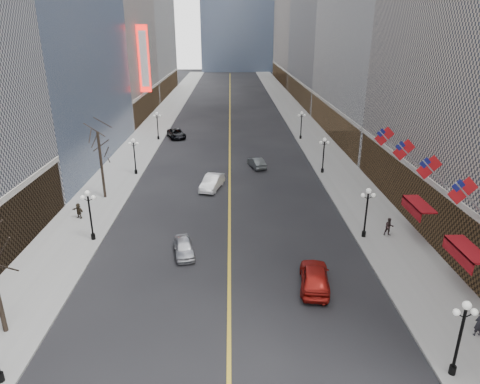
{
  "coord_description": "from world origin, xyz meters",
  "views": [
    {
      "loc": [
        0.21,
        -3.45,
        17.2
      ],
      "look_at": [
        0.67,
        18.12,
        8.97
      ],
      "focal_mm": 32.0,
      "sensor_mm": 36.0,
      "label": 1
    }
  ],
  "objects_px": {
    "car_nb_far": "(176,134)",
    "car_nb_mid": "(212,182)",
    "streetlamp_east_3": "(301,122)",
    "ped_ne_corner": "(479,323)",
    "streetlamp_east_0": "(461,331)",
    "streetlamp_west_2": "(134,153)",
    "streetlamp_east_1": "(367,208)",
    "streetlamp_west_1": "(90,210)",
    "car_sb_far": "(257,163)",
    "streetlamp_west_3": "(157,123)",
    "car_nb_near": "(184,247)",
    "streetlamp_east_2": "(324,151)",
    "car_sb_mid": "(315,277)"
  },
  "relations": [
    {
      "from": "streetlamp_east_3",
      "to": "car_sb_far",
      "type": "distance_m",
      "value": 17.52
    },
    {
      "from": "streetlamp_west_1",
      "to": "streetlamp_west_2",
      "type": "distance_m",
      "value": 18.0
    },
    {
      "from": "streetlamp_east_1",
      "to": "car_nb_far",
      "type": "height_order",
      "value": "streetlamp_east_1"
    },
    {
      "from": "streetlamp_east_3",
      "to": "streetlamp_west_2",
      "type": "relative_size",
      "value": 1.0
    },
    {
      "from": "streetlamp_west_2",
      "to": "ped_ne_corner",
      "type": "height_order",
      "value": "streetlamp_west_2"
    },
    {
      "from": "streetlamp_west_2",
      "to": "car_nb_near",
      "type": "distance_m",
      "value": 22.26
    },
    {
      "from": "streetlamp_west_2",
      "to": "streetlamp_east_1",
      "type": "bearing_deg",
      "value": -37.33
    },
    {
      "from": "streetlamp_east_0",
      "to": "car_nb_mid",
      "type": "bearing_deg",
      "value": 115.67
    },
    {
      "from": "car_nb_mid",
      "to": "car_sb_far",
      "type": "distance_m",
      "value": 9.74
    },
    {
      "from": "car_nb_far",
      "to": "streetlamp_west_3",
      "type": "bearing_deg",
      "value": -169.59
    },
    {
      "from": "car_nb_mid",
      "to": "car_nb_far",
      "type": "height_order",
      "value": "car_nb_mid"
    },
    {
      "from": "streetlamp_west_1",
      "to": "car_sb_far",
      "type": "xyz_separation_m",
      "value": [
        15.38,
        20.69,
        -2.23
      ]
    },
    {
      "from": "streetlamp_east_1",
      "to": "streetlamp_west_2",
      "type": "xyz_separation_m",
      "value": [
        -23.6,
        18.0,
        0.0
      ]
    },
    {
      "from": "car_nb_far",
      "to": "car_sb_far",
      "type": "height_order",
      "value": "car_nb_far"
    },
    {
      "from": "car_sb_mid",
      "to": "streetlamp_east_3",
      "type": "bearing_deg",
      "value": -89.55
    },
    {
      "from": "streetlamp_east_3",
      "to": "car_sb_far",
      "type": "bearing_deg",
      "value": -118.23
    },
    {
      "from": "streetlamp_east_3",
      "to": "car_nb_mid",
      "type": "height_order",
      "value": "streetlamp_east_3"
    },
    {
      "from": "car_nb_near",
      "to": "car_nb_far",
      "type": "bearing_deg",
      "value": 86.08
    },
    {
      "from": "car_sb_far",
      "to": "streetlamp_east_3",
      "type": "bearing_deg",
      "value": -133.55
    },
    {
      "from": "streetlamp_east_2",
      "to": "streetlamp_west_1",
      "type": "height_order",
      "value": "same"
    },
    {
      "from": "streetlamp_east_1",
      "to": "streetlamp_west_1",
      "type": "height_order",
      "value": "same"
    },
    {
      "from": "streetlamp_east_3",
      "to": "car_nb_near",
      "type": "relative_size",
      "value": 1.16
    },
    {
      "from": "car_sb_mid",
      "to": "car_nb_near",
      "type": "bearing_deg",
      "value": -18.77
    },
    {
      "from": "streetlamp_east_3",
      "to": "ped_ne_corner",
      "type": "xyz_separation_m",
      "value": [
        2.95,
        -49.01,
        -1.92
      ]
    },
    {
      "from": "streetlamp_west_3",
      "to": "car_nb_mid",
      "type": "distance_m",
      "value": 25.36
    },
    {
      "from": "car_nb_near",
      "to": "car_nb_mid",
      "type": "relative_size",
      "value": 0.8
    },
    {
      "from": "streetlamp_east_3",
      "to": "streetlamp_west_3",
      "type": "relative_size",
      "value": 1.0
    },
    {
      "from": "streetlamp_west_2",
      "to": "car_nb_mid",
      "type": "height_order",
      "value": "streetlamp_west_2"
    },
    {
      "from": "streetlamp_west_2",
      "to": "ped_ne_corner",
      "type": "distance_m",
      "value": 40.87
    },
    {
      "from": "streetlamp_east_1",
      "to": "car_sb_far",
      "type": "xyz_separation_m",
      "value": [
        -8.22,
        20.69,
        -2.23
      ]
    },
    {
      "from": "streetlamp_east_3",
      "to": "ped_ne_corner",
      "type": "distance_m",
      "value": 49.14
    },
    {
      "from": "streetlamp_west_1",
      "to": "car_nb_near",
      "type": "relative_size",
      "value": 1.16
    },
    {
      "from": "streetlamp_east_2",
      "to": "ped_ne_corner",
      "type": "distance_m",
      "value": 31.21
    },
    {
      "from": "streetlamp_east_2",
      "to": "ped_ne_corner",
      "type": "bearing_deg",
      "value": -84.57
    },
    {
      "from": "streetlamp_west_3",
      "to": "car_nb_near",
      "type": "distance_m",
      "value": 39.52
    },
    {
      "from": "car_nb_mid",
      "to": "car_nb_far",
      "type": "distance_m",
      "value": 25.82
    },
    {
      "from": "car_nb_far",
      "to": "streetlamp_west_2",
      "type": "bearing_deg",
      "value": -116.86
    },
    {
      "from": "streetlamp_east_0",
      "to": "car_sb_mid",
      "type": "distance_m",
      "value": 10.45
    },
    {
      "from": "streetlamp_east_0",
      "to": "streetlamp_east_1",
      "type": "xyz_separation_m",
      "value": [
        0.0,
        16.0,
        0.0
      ]
    },
    {
      "from": "streetlamp_west_3",
      "to": "car_sb_mid",
      "type": "bearing_deg",
      "value": -67.7
    },
    {
      "from": "car_nb_far",
      "to": "car_nb_mid",
      "type": "bearing_deg",
      "value": -92.98
    },
    {
      "from": "streetlamp_east_2",
      "to": "car_sb_far",
      "type": "xyz_separation_m",
      "value": [
        -8.22,
        2.69,
        -2.23
      ]
    },
    {
      "from": "streetlamp_east_3",
      "to": "streetlamp_west_1",
      "type": "xyz_separation_m",
      "value": [
        -23.6,
        -36.0,
        0.0
      ]
    },
    {
      "from": "car_sb_far",
      "to": "ped_ne_corner",
      "type": "bearing_deg",
      "value": 93.01
    },
    {
      "from": "streetlamp_west_3",
      "to": "car_nb_mid",
      "type": "relative_size",
      "value": 0.93
    },
    {
      "from": "car_nb_near",
      "to": "car_sb_mid",
      "type": "distance_m",
      "value": 10.91
    },
    {
      "from": "streetlamp_west_1",
      "to": "ped_ne_corner",
      "type": "height_order",
      "value": "streetlamp_west_1"
    },
    {
      "from": "streetlamp_east_0",
      "to": "streetlamp_west_2",
      "type": "bearing_deg",
      "value": 124.77
    },
    {
      "from": "streetlamp_east_3",
      "to": "ped_ne_corner",
      "type": "bearing_deg",
      "value": -86.56
    },
    {
      "from": "streetlamp_east_2",
      "to": "car_nb_near",
      "type": "relative_size",
      "value": 1.16
    }
  ]
}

